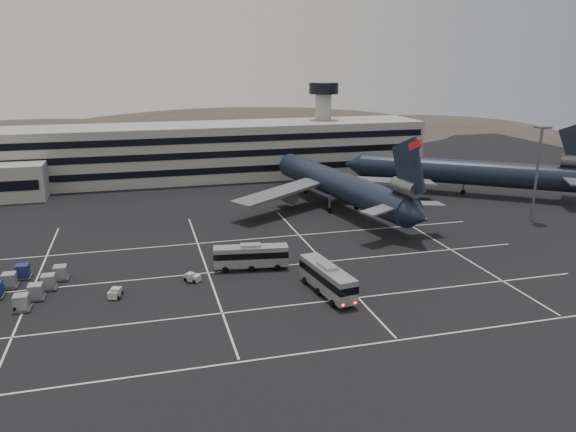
# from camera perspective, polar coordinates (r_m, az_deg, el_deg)

# --- Properties ---
(ground) EXTENTS (260.00, 260.00, 0.00)m
(ground) POSITION_cam_1_polar(r_m,az_deg,el_deg) (80.97, -3.52, -6.39)
(ground) COLOR black
(ground) RESTS_ON ground
(lane_markings) EXTENTS (90.00, 55.62, 0.01)m
(lane_markings) POSITION_cam_1_polar(r_m,az_deg,el_deg) (81.80, -2.97, -6.14)
(lane_markings) COLOR silver
(lane_markings) RESTS_ON ground
(terminal) EXTENTS (125.00, 26.00, 24.00)m
(terminal) POSITION_cam_1_polar(r_m,az_deg,el_deg) (147.06, -10.35, 6.32)
(terminal) COLOR gray
(terminal) RESTS_ON ground
(hills) EXTENTS (352.00, 180.00, 44.00)m
(hills) POSITION_cam_1_polar(r_m,az_deg,el_deg) (249.38, -7.34, 5.86)
(hills) COLOR #38332B
(hills) RESTS_ON ground
(lightpole_right) EXTENTS (2.40, 2.40, 18.28)m
(lightpole_right) POSITION_cam_1_polar(r_m,az_deg,el_deg) (116.04, 24.09, 5.15)
(lightpole_right) COLOR slate
(lightpole_right) RESTS_ON ground
(trijet_main) EXTENTS (46.77, 57.52, 18.08)m
(trijet_main) POSITION_cam_1_polar(r_m,az_deg,el_deg) (116.19, 5.31, 3.17)
(trijet_main) COLOR black
(trijet_main) RESTS_ON ground
(trijet_far) EXTENTS (49.67, 39.31, 18.08)m
(trijet_far) POSITION_cam_1_polar(r_m,az_deg,el_deg) (134.94, 17.91, 4.32)
(trijet_far) COLOR black
(trijet_far) RESTS_ON ground
(bus_near) EXTENTS (4.49, 12.11, 4.18)m
(bus_near) POSITION_cam_1_polar(r_m,az_deg,el_deg) (75.34, 4.02, -6.27)
(bus_near) COLOR #95979C
(bus_near) RESTS_ON ground
(bus_far) EXTENTS (11.31, 4.10, 3.90)m
(bus_far) POSITION_cam_1_polar(r_m,az_deg,el_deg) (83.91, -3.79, -4.02)
(bus_far) COLOR #95979C
(bus_far) RESTS_ON ground
(tug_a) EXTENTS (2.01, 2.61, 1.49)m
(tug_a) POSITION_cam_1_polar(r_m,az_deg,el_deg) (78.01, -17.18, -7.47)
(tug_a) COLOR #B9B8B4
(tug_a) RESTS_ON ground
(tug_b) EXTENTS (2.45, 2.47, 1.40)m
(tug_b) POSITION_cam_1_polar(r_m,az_deg,el_deg) (80.87, -9.64, -6.15)
(tug_b) COLOR #B9B8B4
(tug_b) RESTS_ON ground
(uld_cluster) EXTENTS (11.66, 14.51, 2.08)m
(uld_cluster) POSITION_cam_1_polar(r_m,az_deg,el_deg) (83.72, -25.39, -6.46)
(uld_cluster) COLOR #2D2D30
(uld_cluster) RESTS_ON ground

